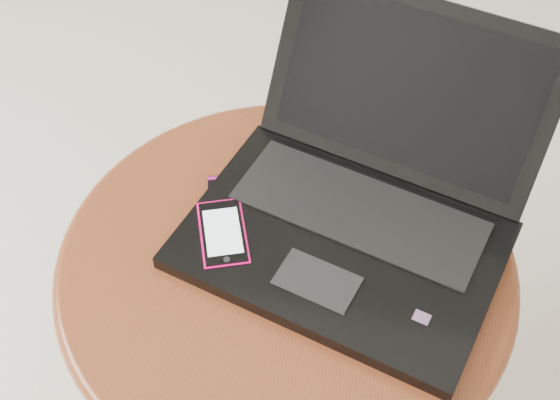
# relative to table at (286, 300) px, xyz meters

# --- Properties ---
(table) EXTENTS (0.59, 0.59, 0.47)m
(table) POSITION_rel_table_xyz_m (0.00, 0.00, 0.00)
(table) COLOR #522B13
(table) RESTS_ON ground
(laptop) EXTENTS (0.47, 0.47, 0.23)m
(laptop) POSITION_rel_table_xyz_m (0.08, 0.08, 0.14)
(laptop) COLOR black
(laptop) RESTS_ON table
(phone_black) EXTENTS (0.09, 0.12, 0.01)m
(phone_black) POSITION_rel_table_xyz_m (-0.09, 0.06, 0.11)
(phone_black) COLOR black
(phone_black) RESTS_ON table
(phone_pink) EXTENTS (0.10, 0.12, 0.01)m
(phone_pink) POSITION_rel_table_xyz_m (-0.08, 0.00, 0.12)
(phone_pink) COLOR #EB0766
(phone_pink) RESTS_ON phone_black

